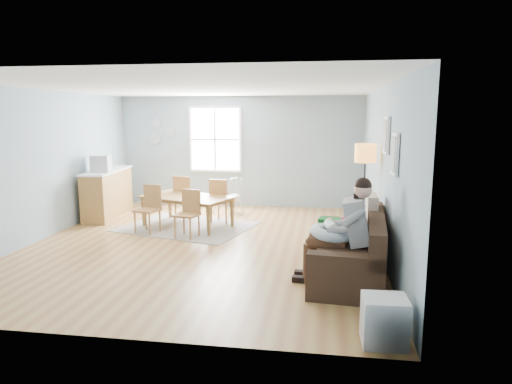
% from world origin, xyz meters
% --- Properties ---
extents(room, '(8.40, 9.40, 3.90)m').
position_xyz_m(room, '(0.00, 0.00, 2.42)').
color(room, '#9B6137').
extents(window, '(1.32, 0.08, 1.62)m').
position_xyz_m(window, '(-0.60, 3.46, 1.65)').
color(window, white).
rests_on(window, room).
extents(pictures, '(0.05, 1.34, 0.74)m').
position_xyz_m(pictures, '(2.97, -1.05, 1.85)').
color(pictures, white).
rests_on(pictures, room).
extents(wall_plates, '(0.67, 0.02, 0.66)m').
position_xyz_m(wall_plates, '(-2.00, 3.47, 1.83)').
color(wall_plates, '#8798A2').
rests_on(wall_plates, room).
extents(sofa, '(1.13, 2.26, 0.88)m').
position_xyz_m(sofa, '(2.51, -1.26, 0.31)').
color(sofa, black).
rests_on(sofa, room).
extents(green_throw, '(1.11, 0.97, 0.04)m').
position_xyz_m(green_throw, '(2.50, -0.52, 0.56)').
color(green_throw, '#145924').
rests_on(green_throw, sofa).
extents(beige_pillow, '(0.16, 0.54, 0.54)m').
position_xyz_m(beige_pillow, '(2.79, -0.71, 0.81)').
color(beige_pillow, '#BAA58E').
rests_on(beige_pillow, sofa).
extents(father, '(1.05, 0.50, 1.45)m').
position_xyz_m(father, '(2.35, -1.55, 0.77)').
color(father, gray).
rests_on(father, sofa).
extents(nursing_pillow, '(0.59, 0.57, 0.23)m').
position_xyz_m(nursing_pillow, '(2.18, -1.54, 0.68)').
color(nursing_pillow, '#ACC8D7').
rests_on(nursing_pillow, father).
extents(infant, '(0.20, 0.40, 0.15)m').
position_xyz_m(infant, '(2.18, -1.50, 0.77)').
color(infant, silver).
rests_on(infant, nursing_pillow).
extents(toddler, '(0.58, 0.28, 0.92)m').
position_xyz_m(toddler, '(2.45, -1.04, 0.75)').
color(toddler, silver).
rests_on(toddler, sofa).
extents(floor_lamp, '(0.36, 0.36, 1.77)m').
position_xyz_m(floor_lamp, '(2.76, 0.27, 1.47)').
color(floor_lamp, black).
rests_on(floor_lamp, room).
extents(storage_cube, '(0.45, 0.40, 0.48)m').
position_xyz_m(storage_cube, '(2.69, -3.20, 0.24)').
color(storage_cube, silver).
rests_on(storage_cube, room).
extents(rug, '(2.88, 2.47, 0.01)m').
position_xyz_m(rug, '(-0.65, 1.14, 0.01)').
color(rug, gray).
rests_on(rug, room).
extents(dining_table, '(2.03, 1.57, 0.63)m').
position_xyz_m(dining_table, '(-0.65, 1.14, 0.32)').
color(dining_table, olive).
rests_on(dining_table, rug).
extents(chair_sw, '(0.50, 0.50, 0.91)m').
position_xyz_m(chair_sw, '(-1.25, 0.67, 0.52)').
color(chair_sw, brown).
rests_on(chair_sw, rug).
extents(chair_se, '(0.48, 0.48, 0.88)m').
position_xyz_m(chair_se, '(-0.39, 0.43, 0.49)').
color(chair_se, brown).
rests_on(chair_se, rug).
extents(chair_nw, '(0.50, 0.50, 0.95)m').
position_xyz_m(chair_nw, '(-0.92, 1.84, 0.54)').
color(chair_nw, brown).
rests_on(chair_nw, rug).
extents(chair_ne, '(0.51, 0.51, 0.93)m').
position_xyz_m(chair_ne, '(-0.06, 1.60, 0.53)').
color(chair_ne, brown).
rests_on(chair_ne, rug).
extents(counter, '(0.72, 1.91, 1.05)m').
position_xyz_m(counter, '(-2.70, 1.88, 0.53)').
color(counter, olive).
rests_on(counter, room).
extents(monitor, '(0.44, 0.42, 0.35)m').
position_xyz_m(monitor, '(-2.65, 1.52, 1.22)').
color(monitor, '#AEAFB3').
rests_on(monitor, counter).
extents(baby_swing, '(0.94, 0.95, 0.79)m').
position_xyz_m(baby_swing, '(0.03, 2.67, 0.36)').
color(baby_swing, '#AEAFB3').
rests_on(baby_swing, room).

